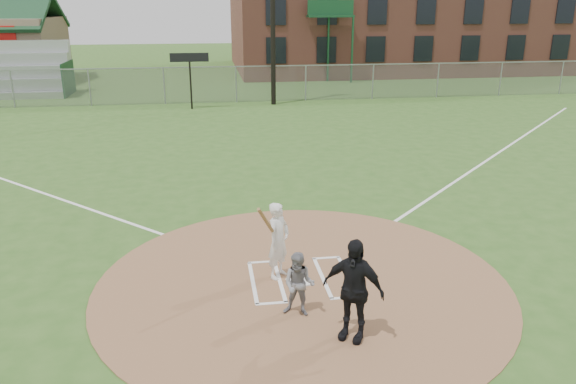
{
  "coord_description": "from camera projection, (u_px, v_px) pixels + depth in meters",
  "views": [
    {
      "loc": [
        -1.8,
        -10.1,
        5.47
      ],
      "look_at": [
        0.0,
        2.0,
        1.3
      ],
      "focal_mm": 35.0,
      "sensor_mm": 36.0,
      "label": 1
    }
  ],
  "objects": [
    {
      "name": "batter_at_plate",
      "position": [
        278.0,
        240.0,
        11.46
      ],
      "size": [
        0.84,
        1.02,
        1.78
      ],
      "color": "silver",
      "rests_on": "dirt_circle"
    },
    {
      "name": "dirt_circle",
      "position": [
        302.0,
        283.0,
        11.47
      ],
      "size": [
        8.4,
        8.4,
        0.02
      ],
      "primitive_type": "cylinder",
      "color": "#916644",
      "rests_on": "ground"
    },
    {
      "name": "bleachers",
      "position": [
        15.0,
        69.0,
        33.69
      ],
      "size": [
        6.08,
        3.2,
        3.2
      ],
      "color": "#B7BABF",
      "rests_on": "ground"
    },
    {
      "name": "foul_line_first",
      "position": [
        497.0,
        154.0,
        21.15
      ],
      "size": [
        17.04,
        17.04,
        0.01
      ],
      "primitive_type": "cube",
      "rotation": [
        0.0,
        0.0,
        -0.79
      ],
      "color": "white",
      "rests_on": "ground"
    },
    {
      "name": "home_plate",
      "position": [
        299.0,
        282.0,
        11.45
      ],
      "size": [
        0.5,
        0.5,
        0.03
      ],
      "primitive_type": "cube",
      "rotation": [
        0.0,
        0.0,
        0.21
      ],
      "color": "white",
      "rests_on": "dirt_circle"
    },
    {
      "name": "catcher",
      "position": [
        299.0,
        284.0,
        10.11
      ],
      "size": [
        0.72,
        0.65,
        1.22
      ],
      "primitive_type": "imported",
      "rotation": [
        0.0,
        0.0,
        -0.38
      ],
      "color": "gray",
      "rests_on": "dirt_circle"
    },
    {
      "name": "scoreboard_sign",
      "position": [
        190.0,
        64.0,
        29.27
      ],
      "size": [
        2.0,
        0.1,
        2.93
      ],
      "color": "black",
      "rests_on": "ground"
    },
    {
      "name": "umpire",
      "position": [
        353.0,
        290.0,
        9.31
      ],
      "size": [
        1.13,
        0.97,
        1.82
      ],
      "primitive_type": "imported",
      "rotation": [
        0.0,
        0.0,
        -0.61
      ],
      "color": "black",
      "rests_on": "dirt_circle"
    },
    {
      "name": "ground",
      "position": [
        302.0,
        283.0,
        11.47
      ],
      "size": [
        140.0,
        140.0,
        0.0
      ],
      "primitive_type": "plane",
      "color": "#30571D",
      "rests_on": "ground"
    },
    {
      "name": "outfield_fence",
      "position": [
        236.0,
        84.0,
        31.74
      ],
      "size": [
        56.08,
        0.08,
        2.03
      ],
      "color": "slate",
      "rests_on": "ground"
    },
    {
      "name": "batters_boxes",
      "position": [
        301.0,
        279.0,
        11.61
      ],
      "size": [
        2.08,
        1.88,
        0.01
      ],
      "color": "white",
      "rests_on": "dirt_circle"
    }
  ]
}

